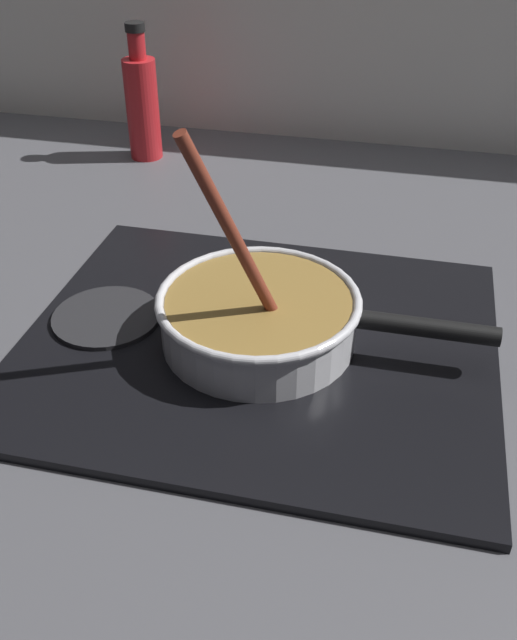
# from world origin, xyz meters

# --- Properties ---
(ground) EXTENTS (2.40, 1.60, 0.04)m
(ground) POSITION_xyz_m (0.00, 0.00, -0.02)
(ground) COLOR #4C4C51
(hob_plate) EXTENTS (0.56, 0.48, 0.01)m
(hob_plate) POSITION_xyz_m (-0.04, 0.08, 0.01)
(hob_plate) COLOR black
(hob_plate) RESTS_ON ground
(burner_ring) EXTENTS (0.16, 0.16, 0.01)m
(burner_ring) POSITION_xyz_m (-0.04, 0.08, 0.02)
(burner_ring) COLOR #592D0C
(burner_ring) RESTS_ON hob_plate
(spare_burner) EXTENTS (0.13, 0.13, 0.01)m
(spare_burner) POSITION_xyz_m (-0.24, 0.08, 0.01)
(spare_burner) COLOR #262628
(spare_burner) RESTS_ON hob_plate
(cooking_pan) EXTENTS (0.39, 0.24, 0.28)m
(cooking_pan) POSITION_xyz_m (-0.04, 0.08, 0.05)
(cooking_pan) COLOR silver
(cooking_pan) RESTS_ON hob_plate
(sauce_bottle) EXTENTS (0.06, 0.06, 0.24)m
(sauce_bottle) POSITION_xyz_m (-0.38, 0.62, 0.10)
(sauce_bottle) COLOR red
(sauce_bottle) RESTS_ON ground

